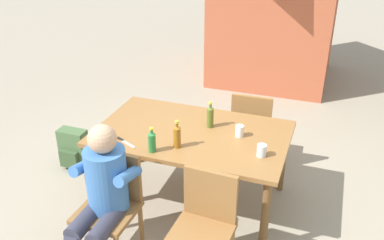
% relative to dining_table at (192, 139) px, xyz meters
% --- Properties ---
extents(ground_plane, '(24.00, 24.00, 0.00)m').
position_rel_dining_table_xyz_m(ground_plane, '(0.00, 0.00, -0.68)').
color(ground_plane, gray).
extents(dining_table, '(1.73, 1.06, 0.76)m').
position_rel_dining_table_xyz_m(dining_table, '(0.00, 0.00, 0.00)').
color(dining_table, olive).
rests_on(dining_table, ground_plane).
extents(chair_near_left, '(0.45, 0.45, 0.87)m').
position_rel_dining_table_xyz_m(chair_near_left, '(-0.39, -0.83, -0.19)').
color(chair_near_left, olive).
rests_on(chair_near_left, ground_plane).
extents(chair_near_right, '(0.46, 0.46, 0.87)m').
position_rel_dining_table_xyz_m(chair_near_right, '(0.39, -0.83, -0.19)').
color(chair_near_right, olive).
rests_on(chair_near_right, ground_plane).
extents(chair_far_right, '(0.45, 0.45, 0.87)m').
position_rel_dining_table_xyz_m(chair_far_right, '(0.39, 0.83, -0.19)').
color(chair_far_right, olive).
rests_on(chair_far_right, ground_plane).
extents(person_in_white_shirt, '(0.47, 0.62, 1.18)m').
position_rel_dining_table_xyz_m(person_in_white_shirt, '(-0.39, -0.94, -0.02)').
color(person_in_white_shirt, '#3D70B2').
rests_on(person_in_white_shirt, ground_plane).
extents(bottle_green, '(0.06, 0.06, 0.22)m').
position_rel_dining_table_xyz_m(bottle_green, '(-0.20, -0.43, 0.18)').
color(bottle_green, '#287A38').
rests_on(bottle_green, dining_table).
extents(bottle_amber, '(0.06, 0.06, 0.25)m').
position_rel_dining_table_xyz_m(bottle_amber, '(-0.03, -0.29, 0.19)').
color(bottle_amber, '#996019').
rests_on(bottle_amber, dining_table).
extents(bottle_olive, '(0.06, 0.06, 0.25)m').
position_rel_dining_table_xyz_m(bottle_olive, '(0.12, 0.15, 0.19)').
color(bottle_olive, '#566623').
rests_on(bottle_olive, dining_table).
extents(cup_glass, '(0.08, 0.08, 0.10)m').
position_rel_dining_table_xyz_m(cup_glass, '(0.67, -0.20, 0.13)').
color(cup_glass, silver).
rests_on(cup_glass, dining_table).
extents(cup_white, '(0.07, 0.07, 0.11)m').
position_rel_dining_table_xyz_m(cup_white, '(0.43, 0.07, 0.13)').
color(cup_white, white).
rests_on(cup_white, dining_table).
extents(table_knife, '(0.23, 0.12, 0.01)m').
position_rel_dining_table_xyz_m(table_knife, '(-0.49, -0.37, 0.08)').
color(table_knife, silver).
rests_on(table_knife, dining_table).
extents(backpack_by_near_side, '(0.30, 0.21, 0.44)m').
position_rel_dining_table_xyz_m(backpack_by_near_side, '(-1.42, 0.12, -0.46)').
color(backpack_by_near_side, '#47663D').
rests_on(backpack_by_near_side, ground_plane).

